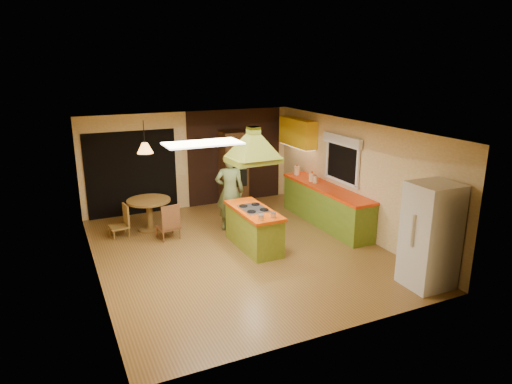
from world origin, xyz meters
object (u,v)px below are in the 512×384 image
refrigerator (430,236)px  dining_table (149,209)px  wall_oven (233,169)px  kitchen_island (254,228)px  canister_large (297,171)px  man (230,192)px

refrigerator → dining_table: (-3.73, 4.65, -0.40)m
refrigerator → wall_oven: size_ratio=0.92×
wall_oven → dining_table: 2.70m
wall_oven → dining_table: (-2.47, -1.00, -0.47)m
kitchen_island → refrigerator: size_ratio=0.91×
wall_oven → dining_table: wall_oven is taller
wall_oven → canister_large: size_ratio=9.07×
refrigerator → canister_large: size_ratio=8.38×
refrigerator → dining_table: 5.97m
wall_oven → canister_large: (1.32, -1.06, 0.04)m
kitchen_island → dining_table: 2.56m
man → refrigerator: 4.43m
man → refrigerator: size_ratio=0.99×
man → wall_oven: size_ratio=0.91×
refrigerator → canister_large: (0.06, 4.59, 0.12)m
man → canister_large: bearing=-144.1°
kitchen_island → dining_table: bearing=131.8°
man → wall_oven: (0.79, 1.72, 0.09)m
man → dining_table: man is taller
man → wall_oven: wall_oven is taller
wall_oven → dining_table: size_ratio=2.03×
wall_oven → kitchen_island: bearing=-104.1°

